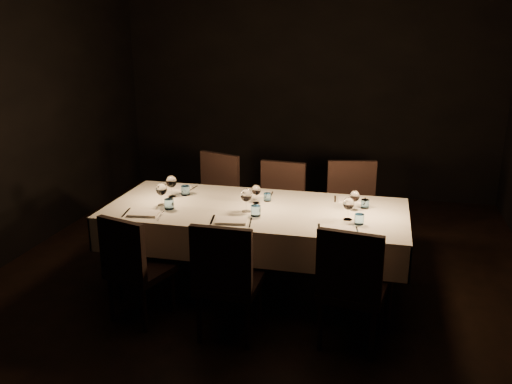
% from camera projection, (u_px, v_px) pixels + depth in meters
% --- Properties ---
extents(room, '(5.01, 6.01, 3.01)m').
position_uv_depth(room, '(256.00, 121.00, 4.36)').
color(room, black).
rests_on(room, ground).
extents(dining_table, '(2.52, 1.12, 0.76)m').
position_uv_depth(dining_table, '(256.00, 216.00, 4.60)').
color(dining_table, black).
rests_on(dining_table, ground).
extents(chair_near_left, '(0.52, 0.52, 0.88)m').
position_uv_depth(chair_near_left, '(133.00, 264.00, 4.14)').
color(chair_near_left, black).
rests_on(chair_near_left, ground).
extents(place_setting_near_left, '(0.37, 0.42, 0.20)m').
position_uv_depth(place_setting_near_left, '(158.00, 200.00, 4.53)').
color(place_setting_near_left, white).
rests_on(place_setting_near_left, dining_table).
extents(chair_near_center, '(0.45, 0.45, 0.93)m').
position_uv_depth(chair_near_center, '(226.00, 276.00, 3.89)').
color(chair_near_center, black).
rests_on(chair_near_center, ground).
extents(place_setting_near_center, '(0.38, 0.42, 0.20)m').
position_uv_depth(place_setting_near_center, '(244.00, 206.00, 4.37)').
color(place_setting_near_center, white).
rests_on(place_setting_near_center, dining_table).
extents(chair_near_right, '(0.51, 0.51, 0.94)m').
position_uv_depth(chair_near_right, '(351.00, 283.00, 3.77)').
color(chair_near_right, black).
rests_on(chair_near_right, ground).
extents(place_setting_near_right, '(0.35, 0.41, 0.19)m').
position_uv_depth(place_setting_near_right, '(348.00, 215.00, 4.18)').
color(place_setting_near_right, white).
rests_on(place_setting_near_right, dining_table).
extents(chair_far_left, '(0.61, 0.61, 0.99)m').
position_uv_depth(chair_far_left, '(213.00, 198.00, 5.56)').
color(chair_far_left, black).
rests_on(chair_far_left, ground).
extents(place_setting_far_left, '(0.37, 0.42, 0.20)m').
position_uv_depth(place_setting_far_left, '(176.00, 186.00, 4.94)').
color(place_setting_far_left, white).
rests_on(place_setting_far_left, dining_table).
extents(chair_far_center, '(0.49, 0.49, 0.95)m').
position_uv_depth(chair_far_center, '(280.00, 206.00, 5.38)').
color(chair_far_center, black).
rests_on(chair_far_center, ground).
extents(place_setting_far_center, '(0.30, 0.39, 0.16)m').
position_uv_depth(place_setting_far_center, '(259.00, 193.00, 4.77)').
color(place_setting_far_center, white).
rests_on(place_setting_far_center, dining_table).
extents(chair_far_right, '(0.56, 0.56, 0.98)m').
position_uv_depth(chair_far_right, '(352.00, 208.00, 5.26)').
color(chair_far_right, black).
rests_on(chair_far_right, ground).
extents(place_setting_far_right, '(0.32, 0.40, 0.17)m').
position_uv_depth(place_setting_far_right, '(356.00, 199.00, 4.58)').
color(place_setting_far_right, white).
rests_on(place_setting_far_right, dining_table).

